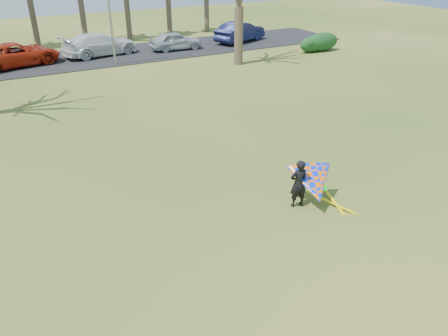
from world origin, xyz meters
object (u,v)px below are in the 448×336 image
car_2 (17,54)px  car_3 (100,44)px  streetlight (111,0)px  kite_flyer (312,184)px  car_5 (240,32)px  car_4 (175,41)px

car_2 → car_3: car_3 is taller
streetlight → kite_flyer: bearing=-89.8°
streetlight → car_5: 12.80m
car_4 → car_5: (6.33, 0.28, 0.14)m
car_3 → car_4: bearing=-110.7°
car_4 → car_2: bearing=90.5°
streetlight → car_4: (5.66, 2.48, -3.68)m
car_2 → car_5: size_ratio=1.12×
streetlight → kite_flyer: size_ratio=3.35×
streetlight → car_2: streetlight is taller
kite_flyer → car_5: bearing=64.3°
streetlight → car_3: (-0.30, 3.49, -3.56)m
car_2 → streetlight: bearing=-129.0°
car_3 → kite_flyer: size_ratio=2.45×
car_3 → car_5: (12.29, -0.72, 0.01)m
streetlight → car_5: streetlight is taller
streetlight → car_3: 4.99m
streetlight → car_4: size_ratio=1.89×
car_4 → car_5: car_5 is taller
streetlight → car_2: 7.87m
car_2 → kite_flyer: 25.74m
car_5 → car_4: bearing=70.6°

